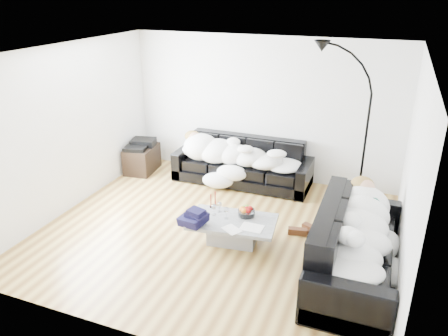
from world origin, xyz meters
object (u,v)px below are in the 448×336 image
(candle_right, at_px, (215,199))
(candle_left, at_px, (211,201))
(wine_glass_b, at_px, (214,210))
(shoes, at_px, (304,230))
(wine_glass_c, at_px, (226,213))
(stereo, at_px, (141,144))
(av_cabinet, at_px, (142,159))
(sofa_back, at_px, (242,162))
(floor_lamp, at_px, (365,140))
(fruit_bowl, at_px, (246,211))
(sleeper_back, at_px, (241,151))
(sleeper_right, at_px, (359,230))
(sofa_right, at_px, (357,244))
(wine_glass_a, at_px, (220,207))
(coffee_table, at_px, (232,231))

(candle_right, bearing_deg, candle_left, -123.50)
(wine_glass_b, bearing_deg, shoes, 25.15)
(wine_glass_c, xyz_separation_m, stereo, (-2.45, 1.77, 0.12))
(av_cabinet, bearing_deg, sofa_back, -0.62)
(shoes, xyz_separation_m, floor_lamp, (0.64, 1.18, 1.10))
(fruit_bowl, bearing_deg, stereo, 149.42)
(wine_glass_b, bearing_deg, sleeper_back, 97.48)
(sleeper_right, xyz_separation_m, wine_glass_c, (-1.78, 0.19, -0.22))
(sofa_right, xyz_separation_m, floor_lamp, (-0.14, 1.96, 0.70))
(sleeper_back, bearing_deg, wine_glass_a, -80.76)
(wine_glass_a, height_order, floor_lamp, floor_lamp)
(candle_right, bearing_deg, sleeper_right, -13.00)
(sleeper_right, bearing_deg, sofa_back, 46.01)
(sleeper_right, relative_size, shoes, 4.15)
(shoes, bearing_deg, fruit_bowl, -150.14)
(floor_lamp, bearing_deg, coffee_table, -116.42)
(shoes, xyz_separation_m, stereo, (-3.45, 1.17, 0.51))
(fruit_bowl, distance_m, wine_glass_c, 0.30)
(fruit_bowl, relative_size, wine_glass_c, 1.36)
(sofa_right, bearing_deg, av_cabinet, 65.17)
(sofa_back, distance_m, wine_glass_a, 1.84)
(coffee_table, distance_m, wine_glass_c, 0.28)
(fruit_bowl, relative_size, candle_right, 1.04)
(wine_glass_b, relative_size, floor_lamp, 0.07)
(wine_glass_c, relative_size, candle_right, 0.76)
(wine_glass_c, height_order, candle_right, candle_right)
(sleeper_back, relative_size, wine_glass_b, 12.52)
(sofa_right, bearing_deg, shoes, 44.92)
(wine_glass_b, bearing_deg, sofa_right, -6.47)
(floor_lamp, bearing_deg, shoes, -104.26)
(sofa_back, height_order, av_cabinet, sofa_back)
(candle_left, distance_m, av_cabinet, 2.63)
(sleeper_back, height_order, wine_glass_b, sleeper_back)
(sleeper_back, height_order, candle_left, sleeper_back)
(shoes, bearing_deg, coffee_table, -144.64)
(sofa_right, distance_m, candle_right, 2.13)
(coffee_table, relative_size, av_cabinet, 1.66)
(sofa_right, height_order, floor_lamp, floor_lamp)
(coffee_table, bearing_deg, sofa_right, -6.03)
(candle_left, relative_size, candle_right, 0.92)
(sofa_back, height_order, floor_lamp, floor_lamp)
(candle_right, height_order, stereo, stereo)
(fruit_bowl, bearing_deg, av_cabinet, 149.42)
(candle_left, distance_m, stereo, 2.63)
(sofa_back, relative_size, shoes, 5.33)
(candle_right, bearing_deg, av_cabinet, 145.60)
(stereo, bearing_deg, sofa_right, -37.32)
(floor_lamp, bearing_deg, wine_glass_a, -123.51)
(sleeper_back, distance_m, wine_glass_a, 1.80)
(wine_glass_a, relative_size, wine_glass_b, 0.93)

